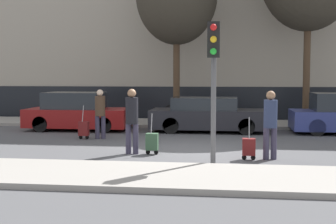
# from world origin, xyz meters

# --- Properties ---
(ground_plane) EXTENTS (80.00, 80.00, 0.00)m
(ground_plane) POSITION_xyz_m (0.00, 0.00, 0.00)
(ground_plane) COLOR #4C4C4F
(sidewalk_near) EXTENTS (28.00, 2.50, 0.12)m
(sidewalk_near) POSITION_xyz_m (0.00, -3.75, 0.06)
(sidewalk_near) COLOR gray
(sidewalk_near) RESTS_ON ground_plane
(sidewalk_far) EXTENTS (28.00, 3.00, 0.12)m
(sidewalk_far) POSITION_xyz_m (0.00, 7.00, 0.06)
(sidewalk_far) COLOR gray
(sidewalk_far) RESTS_ON ground_plane
(parked_car_0) EXTENTS (3.99, 1.87, 1.48)m
(parked_car_0) POSITION_xyz_m (-4.71, 4.47, 0.68)
(parked_car_0) COLOR maroon
(parked_car_0) RESTS_ON ground_plane
(parked_car_1) EXTENTS (4.41, 1.82, 1.30)m
(parked_car_1) POSITION_xyz_m (0.37, 4.56, 0.62)
(parked_car_1) COLOR black
(parked_car_1) RESTS_ON ground_plane
(pedestrian_left) EXTENTS (0.34, 0.34, 1.66)m
(pedestrian_left) POSITION_xyz_m (-3.15, 2.12, 0.94)
(pedestrian_left) COLOR #383347
(pedestrian_left) RESTS_ON ground_plane
(trolley_left) EXTENTS (0.34, 0.29, 1.13)m
(trolley_left) POSITION_xyz_m (-3.66, 1.92, 0.35)
(trolley_left) COLOR maroon
(trolley_left) RESTS_ON ground_plane
(pedestrian_center) EXTENTS (0.35, 0.34, 1.76)m
(pedestrian_center) POSITION_xyz_m (-1.45, -0.78, 1.01)
(pedestrian_center) COLOR #383347
(pedestrian_center) RESTS_ON ground_plane
(trolley_center) EXTENTS (0.34, 0.29, 1.11)m
(trolley_center) POSITION_xyz_m (-0.90, -0.79, 0.34)
(trolley_center) COLOR #335138
(trolley_center) RESTS_ON ground_plane
(pedestrian_right) EXTENTS (0.34, 0.34, 1.74)m
(pedestrian_right) POSITION_xyz_m (2.19, -1.16, 0.99)
(pedestrian_right) COLOR #383347
(pedestrian_right) RESTS_ON ground_plane
(trolley_right) EXTENTS (0.34, 0.29, 1.08)m
(trolley_right) POSITION_xyz_m (1.65, -1.29, 0.33)
(trolley_right) COLOR maroon
(trolley_right) RESTS_ON ground_plane
(traffic_light) EXTENTS (0.28, 0.47, 3.33)m
(traffic_light) POSITION_xyz_m (0.79, -2.37, 2.39)
(traffic_light) COLOR #515154
(traffic_light) RESTS_ON ground_plane
(parked_bicycle) EXTENTS (1.77, 0.06, 0.96)m
(parked_bicycle) POSITION_xyz_m (-0.88, 7.33, 0.49)
(parked_bicycle) COLOR black
(parked_bicycle) RESTS_ON sidewalk_far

